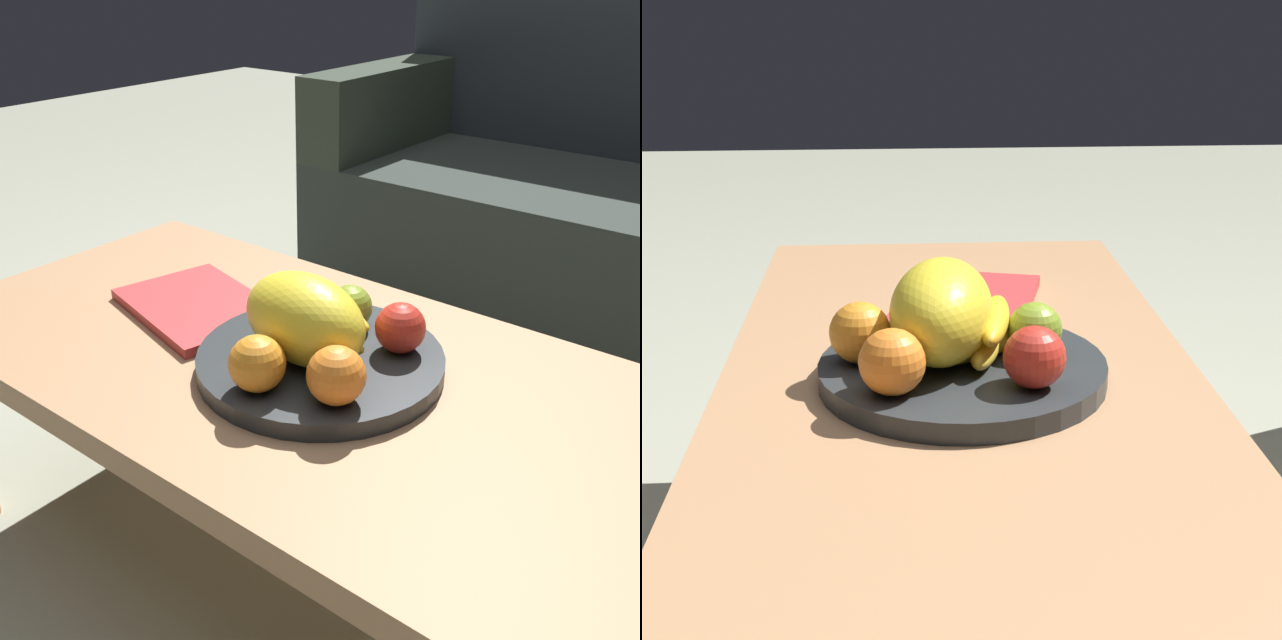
% 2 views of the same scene
% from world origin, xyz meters
% --- Properties ---
extents(ground_plane, '(8.00, 8.00, 0.00)m').
position_xyz_m(ground_plane, '(0.00, 0.00, 0.00)').
color(ground_plane, '#979A85').
extents(coffee_table, '(1.26, 0.57, 0.40)m').
position_xyz_m(coffee_table, '(0.00, 0.00, 0.36)').
color(coffee_table, '#AD7F56').
rests_on(coffee_table, ground_plane).
extents(fruit_bowl, '(0.33, 0.33, 0.03)m').
position_xyz_m(fruit_bowl, '(-0.02, -0.00, 0.41)').
color(fruit_bowl, '#2C3033').
rests_on(fruit_bowl, coffee_table).
extents(melon_large_front, '(0.20, 0.14, 0.12)m').
position_xyz_m(melon_large_front, '(-0.03, -0.02, 0.48)').
color(melon_large_front, yellow).
rests_on(melon_large_front, fruit_bowl).
extents(orange_front, '(0.07, 0.07, 0.07)m').
position_xyz_m(orange_front, '(-0.02, -0.12, 0.46)').
color(orange_front, orange).
rests_on(orange_front, fruit_bowl).
extents(orange_left, '(0.07, 0.07, 0.07)m').
position_xyz_m(orange_left, '(0.07, -0.08, 0.46)').
color(orange_left, orange).
rests_on(orange_left, fruit_bowl).
extents(apple_front, '(0.07, 0.07, 0.07)m').
position_xyz_m(apple_front, '(0.06, 0.07, 0.46)').
color(apple_front, red).
rests_on(apple_front, fruit_bowl).
extents(apple_left, '(0.06, 0.06, 0.06)m').
position_xyz_m(apple_left, '(-0.03, 0.08, 0.46)').
color(apple_left, olive).
rests_on(apple_left, fruit_bowl).
extents(banana_bunch, '(0.16, 0.14, 0.06)m').
position_xyz_m(banana_bunch, '(-0.03, 0.03, 0.45)').
color(banana_bunch, yellow).
rests_on(banana_bunch, fruit_bowl).
extents(magazine, '(0.29, 0.24, 0.02)m').
position_xyz_m(magazine, '(-0.28, 0.02, 0.41)').
color(magazine, '#BF3839').
rests_on(magazine, coffee_table).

